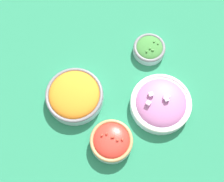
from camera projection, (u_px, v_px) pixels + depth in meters
name	position (u px, v px, depth m)	size (l,w,h in m)	color
ground_plane	(112.00, 94.00, 1.09)	(3.00, 3.00, 0.00)	#23704C
bowl_carrots	(75.00, 95.00, 1.05)	(0.20, 0.20, 0.07)	#B2C1CC
bowl_broccoli	(149.00, 49.00, 1.12)	(0.12, 0.12, 0.05)	#B2C1CC
bowl_red_onion	(161.00, 103.00, 1.05)	(0.21, 0.21, 0.07)	silver
bowl_cherry_tomatoes	(111.00, 141.00, 1.00)	(0.14, 0.14, 0.07)	#B2C1CC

